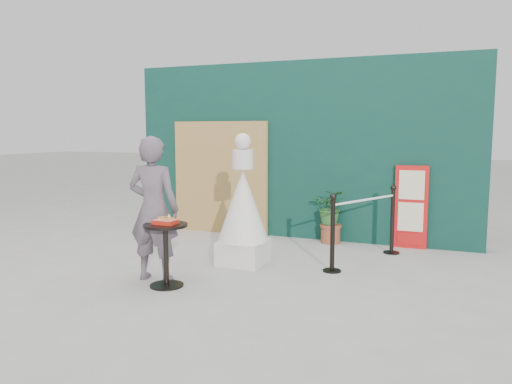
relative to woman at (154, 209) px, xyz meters
name	(u,v)px	position (x,y,z in m)	size (l,w,h in m)	color
ground	(218,288)	(0.87, -0.01, -0.89)	(60.00, 60.00, 0.00)	#ADAAA5
back_wall	(299,150)	(0.87, 3.14, 0.61)	(6.00, 0.30, 3.00)	#0B322B
bamboo_fence	(220,177)	(-0.53, 2.93, 0.11)	(1.80, 0.08, 2.00)	tan
woman	(154,209)	(0.00, 0.00, 0.00)	(0.65, 0.42, 1.77)	#63555E
menu_board	(411,207)	(2.77, 2.94, -0.24)	(0.50, 0.07, 1.30)	red
statue	(243,211)	(0.71, 1.10, -0.15)	(0.70, 0.70, 1.80)	silver
cafe_table	(166,245)	(0.27, -0.17, -0.39)	(0.52, 0.52, 0.75)	black
food_basket	(166,221)	(0.28, -0.17, -0.10)	(0.26, 0.19, 0.11)	red
planter	(331,212)	(1.52, 2.83, -0.37)	(0.52, 0.45, 0.88)	brown
stanchion_barrier	(365,227)	(2.24, 1.83, -0.39)	(0.84, 1.54, 1.03)	black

